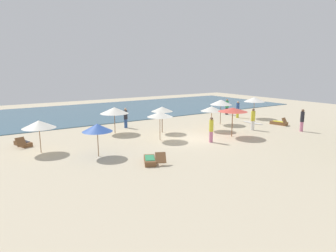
% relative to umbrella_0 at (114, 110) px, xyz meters
% --- Properties ---
extents(ground_plane, '(60.00, 60.00, 0.00)m').
position_rel_umbrella_0_xyz_m(ground_plane, '(4.10, -4.98, -1.85)').
color(ground_plane, beige).
extents(ocean_water, '(48.00, 16.00, 0.06)m').
position_rel_umbrella_0_xyz_m(ocean_water, '(4.10, 12.02, -1.82)').
color(ocean_water, '#3D6075').
rests_on(ocean_water, ground_plane).
extents(umbrella_0, '(2.23, 2.23, 2.10)m').
position_rel_umbrella_0_xyz_m(umbrella_0, '(0.00, 0.00, 0.00)').
color(umbrella_0, brown).
rests_on(umbrella_0, ground_plane).
extents(umbrella_1, '(1.84, 1.84, 2.06)m').
position_rel_umbrella_0_xyz_m(umbrella_1, '(1.82, -3.86, 0.03)').
color(umbrella_1, brown).
rests_on(umbrella_1, ground_plane).
extents(umbrella_2, '(2.00, 2.00, 2.28)m').
position_rel_umbrella_0_xyz_m(umbrella_2, '(9.73, -1.77, 0.20)').
color(umbrella_2, brown).
rests_on(umbrella_2, ground_plane).
extents(umbrella_3, '(1.83, 1.83, 2.02)m').
position_rel_umbrella_0_xyz_m(umbrella_3, '(7.17, -3.38, -0.03)').
color(umbrella_3, brown).
rests_on(umbrella_3, ground_plane).
extents(umbrella_4, '(2.19, 2.19, 2.22)m').
position_rel_umbrella_0_xyz_m(umbrella_4, '(6.96, -5.95, 0.21)').
color(umbrella_4, brown).
rests_on(umbrella_4, ground_plane).
extents(umbrella_5, '(1.98, 1.98, 2.02)m').
position_rel_umbrella_0_xyz_m(umbrella_5, '(-6.04, -2.58, -0.06)').
color(umbrella_5, brown).
rests_on(umbrella_5, ground_plane).
extents(umbrella_6, '(1.72, 1.72, 2.10)m').
position_rel_umbrella_0_xyz_m(umbrella_6, '(3.30, -1.82, 0.06)').
color(umbrella_6, brown).
rests_on(umbrella_6, ground_plane).
extents(umbrella_7, '(1.77, 1.77, 1.96)m').
position_rel_umbrella_0_xyz_m(umbrella_7, '(-3.36, -5.28, -0.12)').
color(umbrella_7, brown).
rests_on(umbrella_7, ground_plane).
extents(umbrella_8, '(2.13, 2.13, 2.20)m').
position_rel_umbrella_0_xyz_m(umbrella_8, '(14.89, -1.25, 0.11)').
color(umbrella_8, olive).
rests_on(umbrella_8, ground_plane).
extents(lounger_0, '(1.29, 1.79, 0.66)m').
position_rel_umbrella_0_xyz_m(lounger_0, '(-1.43, -8.10, -1.67)').
color(lounger_0, brown).
rests_on(lounger_0, ground_plane).
extents(lounger_1, '(0.89, 1.72, 0.74)m').
position_rel_umbrella_0_xyz_m(lounger_1, '(14.06, -4.97, -1.67)').
color(lounger_1, brown).
rests_on(lounger_1, ground_plane).
extents(lounger_2, '(1.05, 1.77, 0.71)m').
position_rel_umbrella_0_xyz_m(lounger_2, '(-6.73, -0.19, -1.67)').
color(lounger_2, brown).
rests_on(lounger_2, ground_plane).
extents(person_0, '(0.42, 0.42, 1.79)m').
position_rel_umbrella_0_xyz_m(person_0, '(4.46, -6.39, -0.93)').
color(person_0, '#D17299').
rests_on(person_0, ground_plane).
extents(person_1, '(0.43, 0.43, 1.85)m').
position_rel_umbrella_0_xyz_m(person_1, '(13.10, -7.78, -0.90)').
color(person_1, '#D17299').
rests_on(person_1, ground_plane).
extents(person_2, '(0.45, 0.45, 1.74)m').
position_rel_umbrella_0_xyz_m(person_2, '(1.70, 1.58, -0.97)').
color(person_2, '#2D4C8C').
rests_on(person_2, ground_plane).
extents(person_3, '(0.40, 0.40, 1.82)m').
position_rel_umbrella_0_xyz_m(person_3, '(10.14, -5.21, -0.93)').
color(person_3, white).
rests_on(person_3, ground_plane).
extents(person_4, '(0.39, 0.39, 1.73)m').
position_rel_umbrella_0_xyz_m(person_4, '(13.75, -0.08, -0.97)').
color(person_4, yellow).
rests_on(person_4, ground_plane).
extents(person_5, '(0.48, 0.48, 1.74)m').
position_rel_umbrella_0_xyz_m(person_5, '(14.35, 2.10, -0.98)').
color(person_5, '#26262D').
rests_on(person_5, ground_plane).
extents(surfboard, '(0.62, 2.31, 0.07)m').
position_rel_umbrella_0_xyz_m(surfboard, '(12.66, -3.07, -1.81)').
color(surfboard, silver).
rests_on(surfboard, ground_plane).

